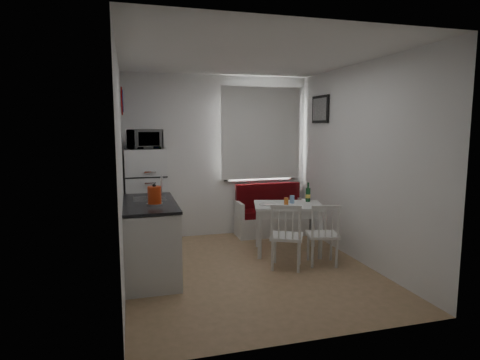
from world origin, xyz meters
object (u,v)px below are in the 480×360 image
object	(u,v)px
kettle	(154,195)
microwave	(145,139)
wine_bottle	(308,192)
chair_right	(326,228)
chair_left	(289,229)
fridge	(146,198)
bench	(271,218)
kitchen_counter	(150,238)
dining_table	(288,210)

from	to	relation	value
kettle	microwave	bearing A→B (deg)	91.18
wine_bottle	chair_right	bearing A→B (deg)	-97.56
chair_left	fridge	world-z (taller)	fridge
bench	wine_bottle	distance (m)	1.08
kitchen_counter	microwave	xyz separation A→B (m)	(0.02, 1.19, 1.15)
chair_right	fridge	distance (m)	2.65
kitchen_counter	chair_left	bearing A→B (deg)	-9.84
kettle	wine_bottle	world-z (taller)	kettle
bench	chair_left	xyz separation A→B (m)	(-0.35, -1.64, 0.24)
kitchen_counter	bench	xyz separation A→B (m)	(2.03, 1.35, -0.18)
chair_right	wine_bottle	bearing A→B (deg)	97.27
wine_bottle	chair_left	bearing A→B (deg)	-128.41
kettle	wine_bottle	size ratio (longest dim) A/B	0.86
kettle	wine_bottle	distance (m)	2.35
chair_right	dining_table	bearing A→B (deg)	125.76
chair_right	fridge	xyz separation A→B (m)	(-2.16, 1.53, 0.23)
kitchen_counter	chair_left	xyz separation A→B (m)	(1.68, -0.29, 0.07)
chair_right	kettle	xyz separation A→B (m)	(-2.13, 0.03, 0.52)
microwave	kettle	xyz separation A→B (m)	(0.03, -1.45, -0.58)
fridge	kettle	bearing A→B (deg)	-88.86
kitchen_counter	bench	size ratio (longest dim) A/B	1.13
chair_left	kitchen_counter	bearing A→B (deg)	-163.32
fridge	wine_bottle	size ratio (longest dim) A/B	5.20
dining_table	chair_left	bearing A→B (deg)	-95.37
microwave	fridge	bearing A→B (deg)	90.00
dining_table	chair_left	distance (m)	0.71
chair_left	dining_table	bearing A→B (deg)	95.68
kitchen_counter	fridge	world-z (taller)	fridge
microwave	dining_table	bearing A→B (deg)	-23.48
fridge	chair_left	bearing A→B (deg)	-42.83
kitchen_counter	chair_right	distance (m)	2.19
fridge	kettle	size ratio (longest dim) A/B	6.07
chair_right	fridge	bearing A→B (deg)	159.44
bench	kettle	bearing A→B (deg)	-140.84
dining_table	wine_bottle	world-z (taller)	wine_bottle
microwave	kettle	size ratio (longest dim) A/B	2.10
bench	dining_table	size ratio (longest dim) A/B	1.09
fridge	wine_bottle	bearing A→B (deg)	-19.03
bench	fridge	bearing A→B (deg)	-176.94
wine_bottle	fridge	bearing A→B (deg)	160.97
bench	dining_table	world-z (taller)	bench
chair_left	microwave	world-z (taller)	microwave
bench	fridge	size ratio (longest dim) A/B	0.80
dining_table	kitchen_counter	bearing A→B (deg)	-153.76
wine_bottle	kitchen_counter	bearing A→B (deg)	-168.42
kitchen_counter	microwave	bearing A→B (deg)	89.06
dining_table	chair_right	size ratio (longest dim) A/B	2.34
kitchen_counter	chair_left	distance (m)	1.70
chair_right	wine_bottle	size ratio (longest dim) A/B	1.64
dining_table	chair_right	world-z (taller)	chair_right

